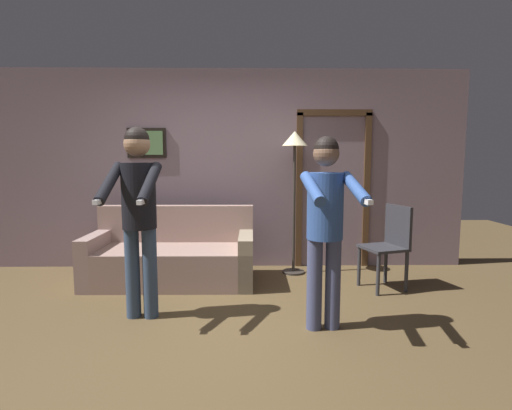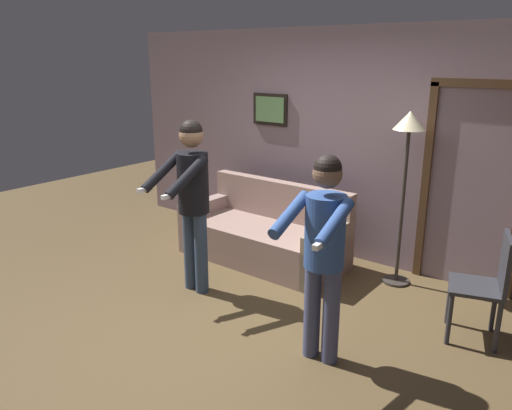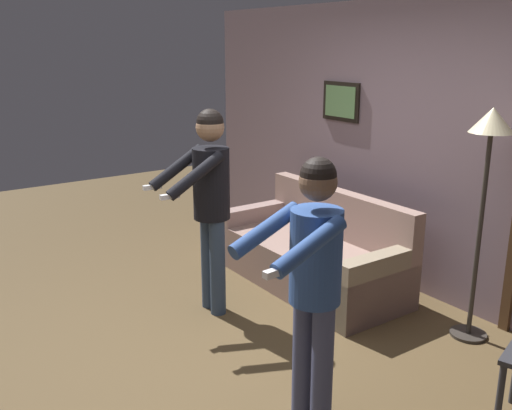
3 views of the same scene
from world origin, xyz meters
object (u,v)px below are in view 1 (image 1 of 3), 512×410
(torchiere_lamp, at_px, (295,157))
(dining_chair_distant, at_px, (390,242))
(person_standing_left, at_px, (138,204))
(person_standing_right, at_px, (326,216))
(couch, at_px, (172,259))

(torchiere_lamp, height_order, dining_chair_distant, torchiere_lamp)
(dining_chair_distant, bearing_deg, torchiere_lamp, 148.44)
(person_standing_left, relative_size, person_standing_right, 1.06)
(person_standing_left, bearing_deg, couch, 86.15)
(couch, height_order, torchiere_lamp, torchiere_lamp)
(person_standing_right, distance_m, dining_chair_distant, 1.49)
(couch, bearing_deg, person_standing_right, -41.19)
(person_standing_right, xyz_separation_m, dining_chair_distant, (0.93, 1.08, -0.45))
(torchiere_lamp, distance_m, person_standing_right, 1.76)
(torchiere_lamp, distance_m, person_standing_left, 2.14)
(torchiere_lamp, bearing_deg, couch, -166.86)
(dining_chair_distant, bearing_deg, person_standing_left, -162.40)
(torchiere_lamp, xyz_separation_m, dining_chair_distant, (1.00, -0.61, -0.94))
(person_standing_left, height_order, person_standing_right, person_standing_left)
(couch, distance_m, torchiere_lamp, 1.92)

